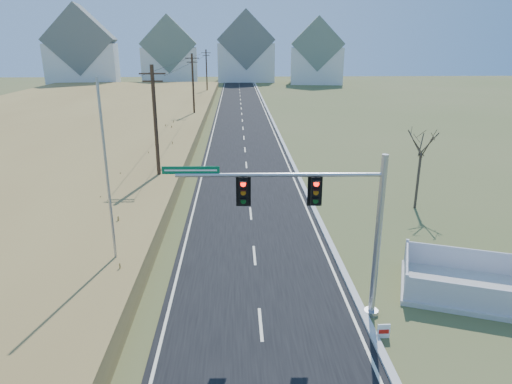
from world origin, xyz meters
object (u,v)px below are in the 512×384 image
traffic_signal_mast (331,219)px  flagpole (111,208)px  fence_enclosure (470,288)px  bare_tree (422,141)px  open_sign (384,331)px

traffic_signal_mast → flagpole: flagpole is taller
fence_enclosure → bare_tree: size_ratio=1.22×
flagpole → traffic_signal_mast: bearing=-18.2°
bare_tree → flagpole: bearing=-152.1°
fence_enclosure → flagpole: 16.05m
fence_enclosure → flagpole: size_ratio=0.74×
traffic_signal_mast → bare_tree: 14.60m
fence_enclosure → flagpole: (-15.60, 1.60, 3.39)m
fence_enclosure → bare_tree: (1.62, 10.70, 4.21)m
fence_enclosure → flagpole: bearing=-165.5°
open_sign → flagpole: 12.22m
flagpole → bare_tree: bearing=27.9°
open_sign → flagpole: flagpole is taller
fence_enclosure → open_sign: (-4.78, -3.00, 0.04)m
traffic_signal_mast → flagpole: bearing=163.7°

